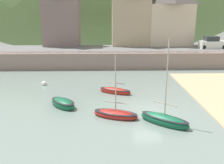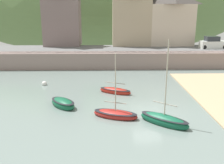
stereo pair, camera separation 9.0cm
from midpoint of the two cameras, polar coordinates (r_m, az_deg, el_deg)
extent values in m
cube|color=slate|center=(22.93, 7.86, -6.29)|extent=(48.00, 40.00, 0.06)
cube|color=gray|center=(38.84, 3.96, 4.80)|extent=(48.00, 2.40, 2.40)
cube|color=#606060|center=(42.28, 3.53, 7.28)|extent=(48.00, 9.00, 0.10)
ellipsoid|color=#63834C|center=(76.19, -2.61, 15.83)|extent=(80.00, 44.00, 25.01)
cube|color=slate|center=(46.83, -11.07, 13.08)|extent=(6.13, 4.80, 8.43)
cube|color=tan|center=(46.43, 4.09, 13.19)|extent=(6.49, 4.59, 8.24)
cube|color=beige|center=(47.61, 12.54, 12.17)|extent=(7.61, 4.55, 6.98)
ellipsoid|color=#12553A|center=(20.45, 11.31, -8.34)|extent=(3.90, 3.48, 0.99)
ellipsoid|color=black|center=(20.34, 11.35, -7.63)|extent=(3.82, 3.41, 0.12)
cylinder|color=#B2A893|center=(19.35, 11.83, 0.74)|extent=(0.09, 0.09, 5.69)
cylinder|color=gray|center=(19.94, 11.52, -4.70)|extent=(1.60, 1.31, 0.07)
ellipsoid|color=maroon|center=(21.29, 0.68, -7.22)|extent=(3.98, 2.56, 0.75)
ellipsoid|color=black|center=(21.21, 0.68, -6.70)|extent=(3.90, 2.51, 0.12)
cylinder|color=#B2A893|center=(20.61, 0.69, -2.20)|extent=(0.09, 0.09, 3.16)
cylinder|color=gray|center=(20.90, 0.68, -4.54)|extent=(1.80, 0.72, 0.07)
ellipsoid|color=#A92218|center=(27.21, 0.60, -2.04)|extent=(3.58, 2.41, 0.77)
ellipsoid|color=black|center=(27.15, 0.61, -1.61)|extent=(3.50, 2.36, 0.12)
cylinder|color=#B2A893|center=(26.63, 0.62, 2.48)|extent=(0.09, 0.09, 3.63)
cylinder|color=gray|center=(26.95, 0.61, -0.22)|extent=(2.04, 1.03, 0.07)
ellipsoid|color=#135436|center=(23.88, -10.84, -4.74)|extent=(3.07, 3.18, 1.00)
ellipsoid|color=black|center=(23.79, -10.88, -4.12)|extent=(3.01, 3.12, 0.12)
cube|color=silver|center=(45.48, 21.17, 7.68)|extent=(4.15, 1.83, 1.20)
cube|color=#282D33|center=(45.28, 21.00, 8.88)|extent=(2.15, 1.57, 0.80)
cylinder|color=black|center=(46.89, 22.65, 7.40)|extent=(0.64, 0.22, 0.64)
cylinder|color=black|center=(45.45, 23.45, 7.08)|extent=(0.64, 0.22, 0.64)
cylinder|color=black|center=(45.65, 18.83, 7.57)|extent=(0.64, 0.22, 0.64)
cylinder|color=black|center=(44.17, 19.53, 7.26)|extent=(0.64, 0.22, 0.64)
sphere|color=silver|center=(31.13, -14.79, -0.35)|extent=(0.60, 0.60, 0.60)
camera|label=1|loc=(0.05, -90.15, -0.04)|focal=41.52mm
camera|label=2|loc=(0.05, 89.85, 0.04)|focal=41.52mm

